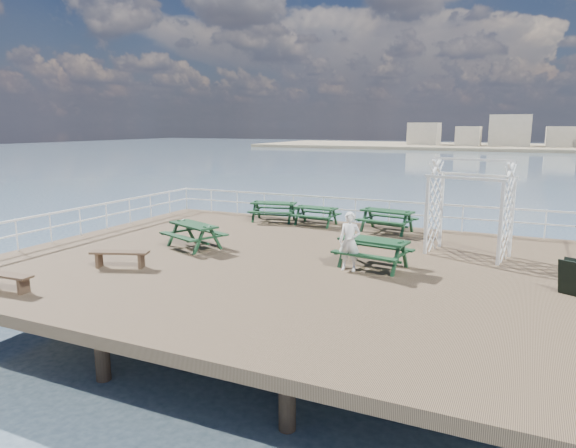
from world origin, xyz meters
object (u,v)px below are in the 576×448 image
(picnic_table_a, at_px, (316,212))
(picnic_table_c, at_px, (387,216))
(picnic_table_e, at_px, (373,247))
(trellis_arbor, at_px, (469,213))
(picnic_table_b, at_px, (274,207))
(picnic_table_d, at_px, (194,230))
(person, at_px, (350,241))
(flat_bench_far, at_px, (120,255))
(flat_bench_near, at_px, (6,278))

(picnic_table_a, bearing_deg, picnic_table_c, 0.38)
(picnic_table_a, height_order, picnic_table_e, picnic_table_e)
(picnic_table_c, xyz_separation_m, picnic_table_e, (0.93, -5.31, -0.00))
(picnic_table_c, bearing_deg, trellis_arbor, -28.82)
(picnic_table_b, relative_size, picnic_table_d, 0.93)
(picnic_table_e, relative_size, person, 1.29)
(picnic_table_d, height_order, flat_bench_far, picnic_table_d)
(picnic_table_d, distance_m, flat_bench_far, 3.09)
(picnic_table_e, bearing_deg, trellis_arbor, 56.99)
(picnic_table_b, height_order, picnic_table_d, same)
(picnic_table_d, xyz_separation_m, person, (5.78, -0.45, 0.26))
(picnic_table_b, xyz_separation_m, person, (5.50, -6.08, 0.26))
(picnic_table_d, xyz_separation_m, trellis_arbor, (8.71, 2.86, 0.79))
(picnic_table_c, xyz_separation_m, trellis_arbor, (3.30, -2.60, 0.77))
(picnic_table_b, relative_size, trellis_arbor, 0.71)
(person, bearing_deg, flat_bench_near, -145.33)
(picnic_table_b, bearing_deg, picnic_table_a, -12.37)
(picnic_table_c, distance_m, picnic_table_d, 7.67)
(picnic_table_d, bearing_deg, picnic_table_a, 89.62)
(flat_bench_far, bearing_deg, person, 1.40)
(picnic_table_b, bearing_deg, picnic_table_e, -53.73)
(picnic_table_a, distance_m, picnic_table_c, 3.10)
(flat_bench_near, bearing_deg, flat_bench_far, 66.53)
(picnic_table_a, distance_m, picnic_table_d, 6.06)
(picnic_table_b, height_order, flat_bench_near, picnic_table_b)
(picnic_table_b, distance_m, flat_bench_far, 8.71)
(picnic_table_a, xyz_separation_m, person, (3.47, -6.05, 0.31))
(picnic_table_e, height_order, flat_bench_far, picnic_table_e)
(picnic_table_b, distance_m, picnic_table_c, 5.12)
(picnic_table_d, xyz_separation_m, picnic_table_e, (6.33, 0.14, 0.02))
(flat_bench_far, bearing_deg, flat_bench_near, -131.20)
(picnic_table_a, bearing_deg, flat_bench_near, -105.50)
(picnic_table_c, bearing_deg, picnic_table_e, -70.77)
(picnic_table_e, relative_size, flat_bench_far, 1.27)
(picnic_table_d, relative_size, picnic_table_e, 1.08)
(trellis_arbor, distance_m, person, 4.45)
(picnic_table_c, bearing_deg, person, -77.02)
(picnic_table_a, bearing_deg, trellis_arbor, -20.05)
(picnic_table_d, relative_size, person, 1.39)
(flat_bench_far, bearing_deg, picnic_table_a, 50.93)
(flat_bench_far, height_order, trellis_arbor, trellis_arbor)
(picnic_table_a, height_order, picnic_table_b, picnic_table_b)
(picnic_table_c, xyz_separation_m, flat_bench_near, (-7.01, -11.42, -0.29))
(picnic_table_c, relative_size, flat_bench_far, 1.29)
(picnic_table_a, bearing_deg, picnic_table_d, -109.18)
(picnic_table_a, xyz_separation_m, picnic_table_d, (-2.30, -5.60, 0.06))
(picnic_table_a, xyz_separation_m, flat_bench_far, (-2.83, -8.64, -0.18))
(picnic_table_a, height_order, person, person)
(picnic_table_c, height_order, picnic_table_d, picnic_table_c)
(picnic_table_a, relative_size, flat_bench_far, 1.05)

